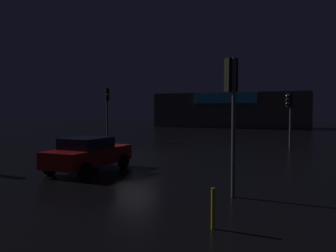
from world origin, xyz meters
TOP-DOWN VIEW (x-y plane):
  - ground_plane at (0.00, 0.00)m, footprint 120.00×120.00m
  - store_building at (-2.41, 33.53)m, footprint 21.80×7.39m
  - traffic_signal_main at (7.56, 7.77)m, footprint 0.42×0.42m
  - traffic_signal_opposite at (7.01, -6.54)m, footprint 0.42×0.42m
  - traffic_signal_cross_right at (-6.92, 7.89)m, footprint 0.41×0.43m
  - car_near at (0.55, -4.81)m, footprint 2.01×4.12m
  - bollard_kerb_a at (7.33, -9.51)m, footprint 0.09×0.09m

SIDE VIEW (x-z plane):
  - ground_plane at x=0.00m, z-range 0.00..0.00m
  - bollard_kerb_a at x=7.33m, z-range 0.00..0.90m
  - car_near at x=0.55m, z-range 0.03..1.46m
  - store_building at x=-2.41m, z-range 0.01..4.94m
  - traffic_signal_main at x=7.56m, z-range 0.73..4.38m
  - traffic_signal_cross_right at x=-6.92m, z-range 0.83..5.19m
  - traffic_signal_opposite at x=7.01m, z-range 1.04..5.15m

